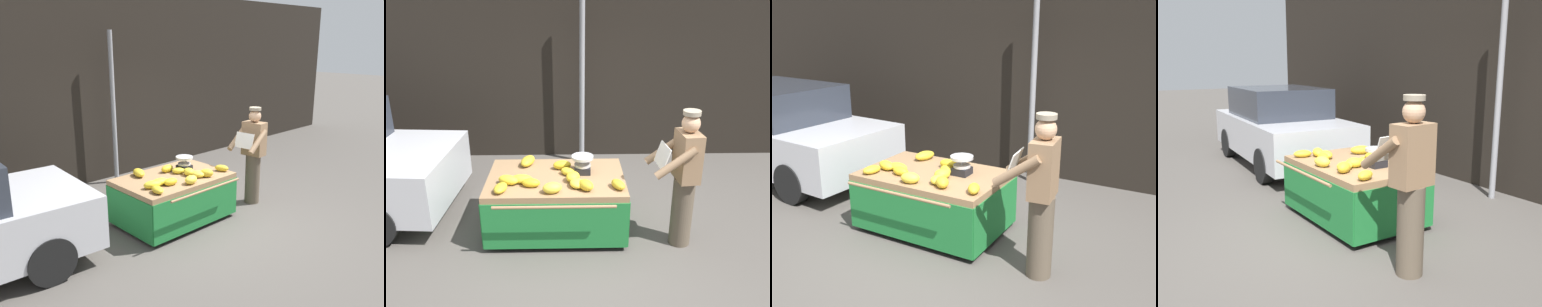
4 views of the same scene
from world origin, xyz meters
The scene contains 19 objects.
ground_plane centered at (0.00, 0.00, 0.00)m, with size 60.00×60.00×0.00m, color #514C47.
back_wall centered at (0.00, 3.08, 1.90)m, with size 16.00×0.24×3.80m, color black.
street_pole centered at (-0.18, 2.63, 1.50)m, with size 0.09×0.09×3.00m, color gray.
banana_cart centered at (-0.58, 0.40, 0.55)m, with size 1.75×1.35×0.75m.
weighing_scale centered at (-0.24, 0.51, 0.87)m, with size 0.28×0.28×0.23m.
banana_bunch_0 centered at (-0.99, 0.23, 0.80)m, with size 0.15×0.27×0.10m, color yellow.
banana_bunch_1 centered at (-0.42, 0.45, 0.80)m, with size 0.13×0.20×0.10m, color yellow.
banana_bunch_2 centered at (-0.61, -0.04, 0.81)m, with size 0.16×0.22×0.13m, color yellow.
banana_bunch_3 centered at (-1.15, 0.20, 0.81)m, with size 0.14×0.26×0.11m, color yellow.
banana_bunch_4 centered at (-0.50, 0.63, 0.81)m, with size 0.13×0.24×0.12m, color gold.
banana_bunch_5 centered at (-0.96, 0.77, 0.81)m, with size 0.16×0.30×0.12m, color gold.
banana_bunch_6 centered at (-0.36, 0.26, 0.81)m, with size 0.16×0.21×0.12m, color yellow.
banana_bunch_7 centered at (-0.32, 0.10, 0.80)m, with size 0.17×0.21×0.10m, color yellow.
banana_bunch_8 centered at (-0.87, 0.12, 0.80)m, with size 0.13×0.22×0.11m, color gold.
banana_bunch_9 centered at (0.17, 0.05, 0.80)m, with size 0.13×0.23×0.10m, color gold.
banana_bunch_10 centered at (-0.21, 0.02, 0.81)m, with size 0.15×0.21×0.13m, color gold.
banana_bunch_11 centered at (-1.21, 0.00, 0.80)m, with size 0.14×0.24×0.10m, color gold.
vendor_person centered at (0.94, 0.02, 0.87)m, with size 0.61×0.55×1.71m.
parked_car centered at (-3.98, 0.93, 0.75)m, with size 4.01×1.96×1.51m.
Camera 4 is at (3.83, -2.52, 1.99)m, focal length 40.06 mm.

